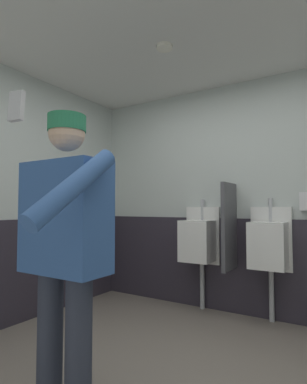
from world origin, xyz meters
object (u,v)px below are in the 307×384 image
person (64,239)px  soap_dispenser (305,201)px  urinal_left (199,240)px  cell_phone (16,106)px  urinal_middle (269,245)px

person → soap_dispenser: size_ratio=9.20×
urinal_left → soap_dispenser: bearing=6.3°
soap_dispenser → cell_phone: bearing=-104.4°
urinal_left → urinal_middle: size_ratio=1.00×
cell_phone → soap_dispenser: bearing=66.4°
soap_dispenser → person: bearing=-114.4°
urinal_left → soap_dispenser: size_ratio=6.89×
soap_dispenser → urinal_left: bearing=-173.7°
urinal_middle → person: bearing=-107.8°
urinal_middle → person: (-0.65, -2.04, 0.20)m
urinal_middle → urinal_left: bearing=180.0°
cell_phone → person: bearing=111.4°
person → soap_dispenser: 2.38m
urinal_left → urinal_middle: (0.75, 0.00, 0.00)m
person → urinal_left: bearing=92.7°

